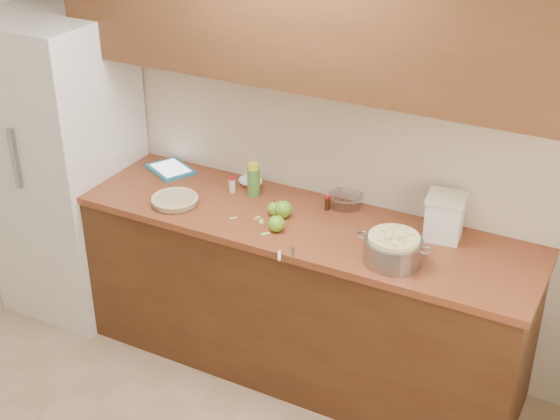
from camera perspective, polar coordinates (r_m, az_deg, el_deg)
The scene contains 21 objects.
room_shell at distance 2.79m, azimuth -13.88°, elevation -6.48°, with size 3.60×3.60×3.60m.
counter_run at distance 4.26m, azimuth 0.32°, elevation -5.88°, with size 2.64×0.68×0.92m.
upper_cabinets at distance 3.77m, azimuth 1.51°, elevation 14.43°, with size 2.60×0.34×0.70m, color #5B311C.
fridge at distance 4.77m, azimuth -15.41°, elevation 3.05°, with size 0.70×0.70×1.80m, color silver.
pie at distance 4.17m, azimuth -7.70°, elevation 0.71°, with size 0.26×0.26×0.04m.
colander at distance 3.64m, azimuth 8.28°, elevation -2.86°, with size 0.37×0.27×0.14m.
flour_canister at distance 3.86m, azimuth 11.95°, elevation -0.47°, with size 0.20×0.20×0.23m.
tablet at distance 4.55m, azimuth -8.00°, elevation 2.97°, with size 0.32×0.30×0.02m.
paring_knife at distance 3.68m, azimuth 0.12°, elevation -3.30°, with size 0.09×0.15×0.02m.
lemon_bottle at distance 4.20m, azimuth -1.94°, elevation 2.21°, with size 0.07×0.07×0.19m.
cinnamon_shaker at distance 4.25m, azimuth -3.52°, elevation 1.86°, with size 0.04×0.04×0.09m.
vanilla_bottle at distance 4.07m, azimuth 3.49°, elevation 0.53°, with size 0.03×0.03×0.08m.
mixing_bowl at distance 4.12m, azimuth 4.83°, elevation 0.81°, with size 0.19×0.19×0.07m.
paper_towel at distance 4.33m, azimuth -2.17°, elevation 2.15°, with size 0.14×0.11×0.06m, color white.
apple_left at distance 4.02m, azimuth -0.44°, elevation 0.10°, with size 0.07×0.07×0.08m.
apple_center at distance 3.99m, azimuth 0.23°, elevation 0.07°, with size 0.09×0.09×0.10m.
apple_front at distance 3.86m, azimuth -0.26°, elevation -1.00°, with size 0.08×0.08×0.10m.
peel_a at distance 3.86m, azimuth -1.06°, elevation -1.74°, with size 0.05×0.02×0.00m, color #9BC961.
peel_b at distance 4.00m, azimuth -1.69°, elevation -0.56°, with size 0.04×0.02×0.00m, color #9BC961.
peel_c at distance 4.00m, azimuth -3.43°, elevation -0.59°, with size 0.04×0.01×0.00m, color #9BC961.
peel_d at distance 3.97m, azimuth -1.39°, elevation -0.84°, with size 0.05×0.02×0.00m, color #9BC961.
Camera 1 is at (1.62, -1.65, 2.85)m, focal length 50.00 mm.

